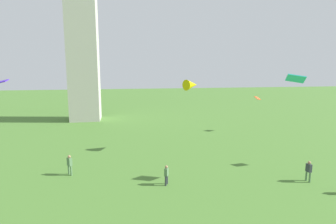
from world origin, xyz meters
TOP-DOWN VIEW (x-y plane):
  - person_0 at (-1.55, 15.39)m, footprint 0.40×0.48m
  - person_2 at (-9.38, 18.81)m, footprint 0.49×0.52m
  - person_3 at (9.84, 14.05)m, footprint 0.29×0.53m
  - kite_flying_2 at (8.54, 14.71)m, footprint 1.50×1.35m
  - kite_flying_4 at (14.49, 31.56)m, footprint 1.13×1.09m
  - kite_flying_5 at (2.75, 24.36)m, footprint 2.03×1.86m

SIDE VIEW (x-z plane):
  - person_0 at x=-1.55m, z-range 0.11..1.69m
  - person_3 at x=9.84m, z-range 0.11..1.83m
  - person_2 at x=-9.38m, z-range 0.12..1.87m
  - kite_flying_4 at x=14.49m, z-range 4.56..5.14m
  - kite_flying_5 at x=2.75m, z-range 6.69..7.88m
  - kite_flying_2 at x=8.54m, z-range 7.88..8.66m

